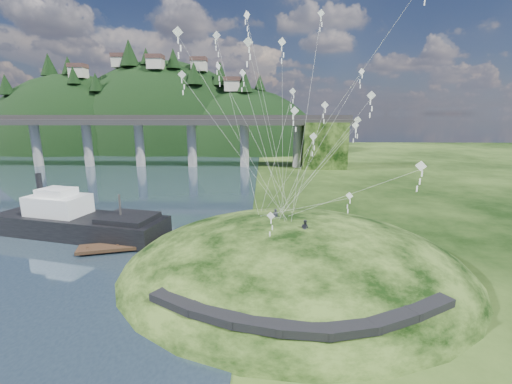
{
  "coord_description": "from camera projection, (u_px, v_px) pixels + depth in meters",
  "views": [
    {
      "loc": [
        4.93,
        -30.41,
        15.35
      ],
      "look_at": [
        4.0,
        6.0,
        7.0
      ],
      "focal_mm": 24.0,
      "sensor_mm": 36.0,
      "label": 1
    }
  ],
  "objects": [
    {
      "name": "kite_flyers",
      "position": [
        294.0,
        216.0,
        33.0
      ],
      "size": [
        3.48,
        4.38,
        1.69
      ],
      "color": "#282936",
      "rests_on": "ground"
    },
    {
      "name": "work_barge",
      "position": [
        77.0,
        221.0,
        43.82
      ],
      "size": [
        23.4,
        11.27,
        7.9
      ],
      "color": "black",
      "rests_on": "ground"
    },
    {
      "name": "wooden_dock",
      "position": [
        147.0,
        244.0,
        39.99
      ],
      "size": [
        15.15,
        6.41,
        1.08
      ],
      "color": "#352115",
      "rests_on": "ground"
    },
    {
      "name": "kite_swarm",
      "position": [
        292.0,
        84.0,
        32.54
      ],
      "size": [
        20.18,
        15.87,
        21.19
      ],
      "color": "white",
      "rests_on": "ground"
    },
    {
      "name": "grass_hill",
      "position": [
        294.0,
        281.0,
        35.28
      ],
      "size": [
        36.0,
        32.0,
        13.0
      ],
      "color": "black",
      "rests_on": "ground"
    },
    {
      "name": "ground",
      "position": [
        213.0,
        276.0,
        33.19
      ],
      "size": [
        320.0,
        320.0,
        0.0
      ],
      "primitive_type": "plane",
      "color": "black",
      "rests_on": "ground"
    },
    {
      "name": "footpath",
      "position": [
        301.0,
        315.0,
        23.04
      ],
      "size": [
        22.29,
        5.84,
        0.83
      ],
      "color": "black",
      "rests_on": "ground"
    },
    {
      "name": "bridge",
      "position": [
        158.0,
        134.0,
        99.95
      ],
      "size": [
        160.0,
        11.0,
        15.0
      ],
      "color": "#2D2B2B",
      "rests_on": "ground"
    },
    {
      "name": "far_ridge",
      "position": [
        158.0,
        165.0,
        154.97
      ],
      "size": [
        153.0,
        70.0,
        94.5
      ],
      "color": "black",
      "rests_on": "ground"
    }
  ]
}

